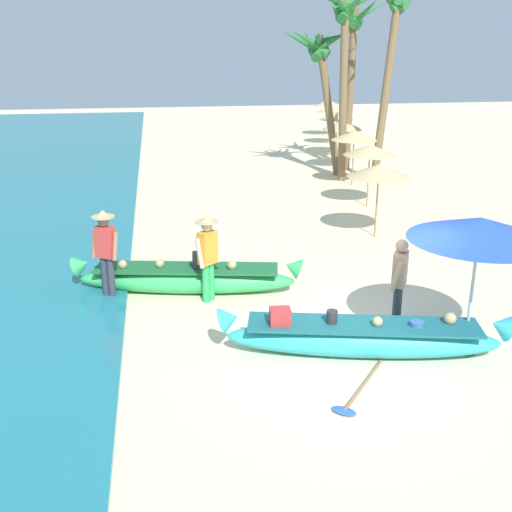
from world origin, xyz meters
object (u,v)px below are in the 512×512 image
(person_vendor_assistant, at_px, (106,249))
(person_vendor_hatted, at_px, (208,252))
(boat_cyan_foreground, at_px, (362,338))
(patio_umbrella_large, at_px, (480,229))
(palm_tree_mid_cluster, at_px, (354,38))
(boat_green_midground, at_px, (187,278))
(palm_tree_tall_inland, at_px, (396,23))
(palm_tree_leaning_seaward, at_px, (320,55))
(palm_tree_far_behind, at_px, (345,28))
(person_tourist_customer, at_px, (399,280))
(paddle, at_px, (357,393))

(person_vendor_assistant, bearing_deg, person_vendor_hatted, -10.87)
(boat_cyan_foreground, bearing_deg, person_vendor_assistant, 144.50)
(patio_umbrella_large, bearing_deg, person_vendor_assistant, 152.05)
(person_vendor_hatted, bearing_deg, patio_umbrella_large, -34.80)
(person_vendor_assistant, relative_size, patio_umbrella_large, 0.80)
(person_vendor_hatted, bearing_deg, palm_tree_mid_cluster, 61.43)
(boat_green_midground, bearing_deg, boat_cyan_foreground, -49.66)
(patio_umbrella_large, xyz_separation_m, palm_tree_tall_inland, (3.28, 12.49, 3.31))
(palm_tree_leaning_seaward, bearing_deg, patio_umbrella_large, -94.63)
(person_vendor_hatted, xyz_separation_m, patio_umbrella_large, (3.98, -2.77, 1.10))
(boat_green_midground, xyz_separation_m, palm_tree_mid_cluster, (7.00, 11.64, 4.66))
(boat_cyan_foreground, relative_size, person_vendor_hatted, 2.68)
(palm_tree_far_behind, bearing_deg, person_vendor_hatted, -119.01)
(person_vendor_hatted, height_order, person_tourist_customer, person_vendor_hatted)
(boat_cyan_foreground, xyz_separation_m, palm_tree_leaning_seaward, (2.87, 13.89, 4.05))
(boat_green_midground, bearing_deg, person_vendor_assistant, -175.27)
(palm_tree_mid_cluster, bearing_deg, person_vendor_assistant, -125.98)
(person_vendor_hatted, distance_m, palm_tree_far_behind, 12.45)
(person_vendor_hatted, bearing_deg, palm_tree_far_behind, 60.99)
(person_vendor_hatted, bearing_deg, person_tourist_customer, -30.25)
(person_vendor_assistant, relative_size, paddle, 1.25)
(person_vendor_assistant, bearing_deg, palm_tree_far_behind, 52.35)
(person_vendor_hatted, height_order, palm_tree_far_behind, palm_tree_far_behind)
(boat_green_midground, height_order, person_vendor_hatted, person_vendor_hatted)
(person_vendor_hatted, relative_size, person_tourist_customer, 1.04)
(patio_umbrella_large, relative_size, palm_tree_tall_inland, 0.34)
(person_vendor_assistant, height_order, palm_tree_tall_inland, palm_tree_tall_inland)
(boat_cyan_foreground, distance_m, palm_tree_mid_cluster, 16.07)
(boat_green_midground, height_order, palm_tree_far_behind, palm_tree_far_behind)
(palm_tree_far_behind, bearing_deg, person_tourist_customer, -101.85)
(person_tourist_customer, distance_m, palm_tree_leaning_seaward, 13.69)
(person_vendor_hatted, height_order, palm_tree_mid_cluster, palm_tree_mid_cluster)
(person_vendor_hatted, xyz_separation_m, palm_tree_mid_cluster, (6.61, 12.14, 3.95))
(person_vendor_hatted, bearing_deg, boat_cyan_foreground, -49.27)
(boat_cyan_foreground, relative_size, palm_tree_tall_inland, 0.69)
(boat_green_midground, distance_m, palm_tree_leaning_seaward, 12.77)
(boat_cyan_foreground, xyz_separation_m, paddle, (-0.43, -1.14, -0.28))
(person_tourist_customer, bearing_deg, person_vendor_hatted, 149.75)
(palm_tree_far_behind, bearing_deg, paddle, -105.43)
(patio_umbrella_large, height_order, palm_tree_leaning_seaward, palm_tree_leaning_seaward)
(boat_cyan_foreground, bearing_deg, palm_tree_mid_cluster, 73.53)
(person_vendor_assistant, distance_m, palm_tree_leaning_seaward, 13.40)
(boat_cyan_foreground, distance_m, person_tourist_customer, 1.35)
(person_vendor_hatted, height_order, person_vendor_assistant, person_vendor_assistant)
(person_tourist_customer, bearing_deg, boat_cyan_foreground, -138.92)
(palm_tree_leaning_seaward, xyz_separation_m, palm_tree_mid_cluster, (1.49, 0.86, 0.60))
(boat_cyan_foreground, relative_size, patio_umbrella_large, 2.05)
(boat_cyan_foreground, height_order, person_tourist_customer, person_tourist_customer)
(boat_cyan_foreground, height_order, boat_green_midground, boat_cyan_foreground)
(palm_tree_tall_inland, height_order, palm_tree_mid_cluster, palm_tree_tall_inland)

